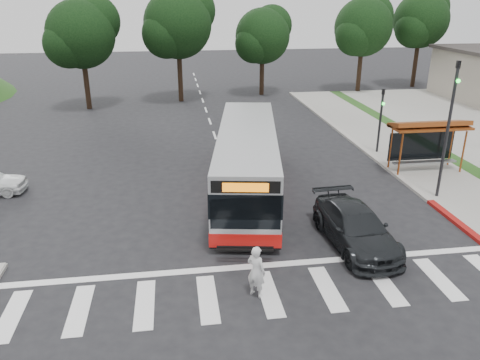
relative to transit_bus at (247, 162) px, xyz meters
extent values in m
plane|color=black|center=(-0.64, -3.55, -1.60)|extent=(140.00, 140.00, 0.00)
cube|color=gray|center=(10.36, 4.45, -1.54)|extent=(4.00, 40.00, 0.12)
cube|color=#9E9991|center=(8.36, 4.45, -1.52)|extent=(0.30, 40.00, 0.15)
cube|color=maroon|center=(8.36, -5.55, -1.52)|extent=(0.32, 6.00, 0.15)
cube|color=silver|center=(-0.64, -8.55, -1.59)|extent=(18.00, 2.60, 0.01)
cylinder|color=brown|center=(8.36, 0.85, -0.33)|extent=(0.10, 0.10, 2.30)
cylinder|color=brown|center=(11.96, 0.85, -0.33)|extent=(0.10, 0.10, 2.30)
cylinder|color=brown|center=(8.36, 2.05, -0.33)|extent=(0.10, 0.10, 2.30)
cylinder|color=brown|center=(11.96, 2.05, -0.33)|extent=(0.10, 0.10, 2.30)
cube|color=brown|center=(10.16, 1.45, 0.97)|extent=(4.20, 1.60, 0.12)
cube|color=brown|center=(10.16, 1.50, 1.12)|extent=(4.20, 1.32, 0.51)
cube|color=black|center=(10.16, 2.05, -0.28)|extent=(3.80, 0.06, 1.60)
cube|color=gray|center=(10.16, 1.45, -1.03)|extent=(3.60, 0.40, 0.08)
cylinder|color=black|center=(8.96, -2.05, 1.65)|extent=(0.14, 0.14, 6.50)
imported|color=black|center=(8.96, -2.05, 4.40)|extent=(0.16, 0.20, 1.00)
sphere|color=#19E533|center=(8.96, -2.23, 4.05)|extent=(0.18, 0.18, 0.18)
cylinder|color=black|center=(8.96, 4.95, 0.40)|extent=(0.14, 0.14, 4.00)
imported|color=black|center=(8.96, 4.95, 1.90)|extent=(0.16, 0.20, 1.00)
sphere|color=#19E533|center=(8.96, 4.77, 1.55)|extent=(0.18, 0.18, 0.18)
cylinder|color=black|center=(15.36, 24.45, 0.70)|extent=(0.44, 0.44, 4.40)
sphere|color=black|center=(15.36, 24.45, 4.70)|extent=(5.60, 5.60, 5.60)
sphere|color=black|center=(16.48, 25.29, 5.70)|extent=(4.20, 4.20, 4.20)
sphere|color=black|center=(14.38, 23.75, 4.00)|extent=(3.92, 3.92, 3.92)
cylinder|color=black|center=(22.36, 26.45, 0.82)|extent=(0.44, 0.44, 4.84)
sphere|color=black|center=(22.36, 26.45, 5.22)|extent=(5.60, 5.60, 5.60)
sphere|color=black|center=(23.48, 27.29, 6.32)|extent=(4.20, 4.20, 4.20)
sphere|color=black|center=(21.38, 25.75, 4.45)|extent=(3.92, 3.92, 3.92)
cylinder|color=black|center=(-2.64, 22.45, 0.82)|extent=(0.44, 0.44, 4.84)
sphere|color=black|center=(-2.64, 22.45, 5.22)|extent=(6.00, 6.00, 6.00)
sphere|color=black|center=(-1.44, 23.35, 6.32)|extent=(4.50, 4.50, 4.50)
sphere|color=black|center=(-3.69, 21.70, 4.45)|extent=(4.20, 4.20, 4.20)
cylinder|color=black|center=(5.36, 24.45, 0.38)|extent=(0.44, 0.44, 3.96)
sphere|color=black|center=(5.36, 24.45, 3.98)|extent=(5.20, 5.20, 5.20)
sphere|color=black|center=(6.40, 25.23, 4.88)|extent=(3.90, 3.90, 3.90)
sphere|color=black|center=(4.45, 23.80, 3.35)|extent=(3.64, 3.64, 3.64)
cylinder|color=black|center=(-10.64, 20.45, 0.60)|extent=(0.44, 0.44, 4.40)
sphere|color=black|center=(-10.64, 20.45, 4.60)|extent=(5.60, 5.60, 5.60)
sphere|color=black|center=(-9.52, 21.29, 5.60)|extent=(4.20, 4.20, 4.20)
sphere|color=black|center=(-11.62, 19.75, 3.90)|extent=(3.92, 3.92, 3.92)
imported|color=silver|center=(-1.07, -8.57, -0.70)|extent=(0.77, 0.76, 1.80)
imported|color=black|center=(3.33, -5.82, -0.85)|extent=(2.40, 5.28, 1.50)
camera|label=1|loc=(-3.42, -21.19, 7.48)|focal=35.00mm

